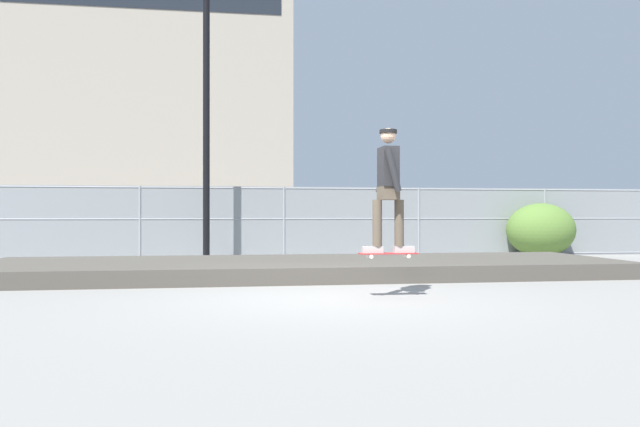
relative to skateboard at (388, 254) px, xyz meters
name	(u,v)px	position (x,y,z in m)	size (l,w,h in m)	color
ground_plane	(339,298)	(-0.69, -0.01, -0.59)	(120.00, 120.00, 0.00)	gray
gravel_berm	(307,268)	(-0.69, 3.26, -0.45)	(11.68, 3.45, 0.28)	#4C473F
skateboard	(388,254)	(0.00, 0.00, 0.00)	(0.80, 0.21, 0.07)	#B22D2D
skater	(388,182)	(0.00, 0.00, 0.98)	(0.72, 0.58, 1.71)	#B2ADA8
chain_fence	(284,222)	(-0.69, 7.77, 0.34)	(21.74, 0.06, 1.85)	gray
street_lamp	(206,65)	(-2.64, 6.74, 4.09)	(0.44, 0.44, 7.64)	black
parked_car_near	(98,225)	(-5.76, 10.17, 0.24)	(4.50, 2.14, 1.66)	maroon
parked_car_mid	(305,224)	(0.16, 10.17, 0.24)	(4.54, 2.24, 1.66)	black
library_building	(148,62)	(-7.47, 36.47, 11.22)	(18.92, 13.30, 23.62)	#9E9384
shrub_left	(541,230)	(6.17, 7.31, 0.12)	(1.86, 1.52, 1.43)	#567A33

